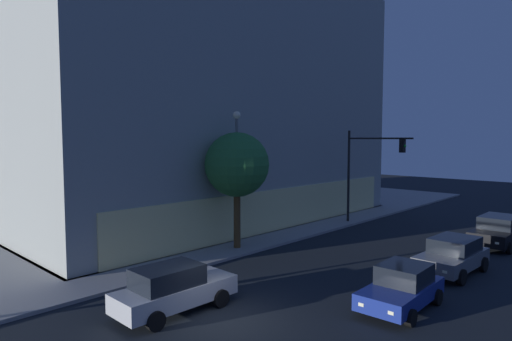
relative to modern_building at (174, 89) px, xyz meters
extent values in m
plane|color=black|center=(-12.28, -19.73, -10.46)|extent=(120.00, 120.00, 0.00)
cube|color=#4C4C51|center=(0.00, 0.03, -10.39)|extent=(29.19, 23.91, 0.15)
cube|color=#F5E999|center=(0.00, -11.52, -8.93)|extent=(25.91, 0.60, 2.77)
cube|color=#969C96|center=(0.00, 0.03, -1.12)|extent=(28.79, 23.51, 18.38)
cylinder|color=black|center=(5.79, -13.53, -6.94)|extent=(0.18, 0.18, 6.75)
cylinder|color=black|center=(5.65, -16.02, -4.14)|extent=(0.40, 4.98, 0.12)
cube|color=black|center=(5.55, -17.76, -4.64)|extent=(0.34, 0.34, 0.90)
sphere|color=green|center=(5.54, -17.94, -4.64)|extent=(0.18, 0.18, 0.18)
cylinder|color=slate|center=(-5.27, -13.03, -6.65)|extent=(0.16, 0.16, 7.32)
sphere|color=#F9EFC6|center=(-5.27, -13.03, -2.84)|extent=(0.44, 0.44, 0.44)
cylinder|color=brown|center=(-5.38, -13.15, -8.68)|extent=(0.38, 0.38, 3.26)
sphere|color=#2B6F34|center=(-5.38, -13.15, -5.60)|extent=(3.62, 3.62, 3.62)
cube|color=#B7BABF|center=(-12.98, -17.77, -9.78)|extent=(4.60, 1.80, 0.70)
cube|color=black|center=(-13.32, -17.76, -9.07)|extent=(2.40, 1.59, 0.71)
cube|color=#F9F4CC|center=(-10.73, -17.28, -9.78)|extent=(0.12, 0.20, 0.12)
cube|color=#F9F4CC|center=(-10.75, -18.32, -9.78)|extent=(0.12, 0.20, 0.12)
cylinder|color=black|center=(-11.55, -16.92, -10.12)|extent=(0.68, 0.25, 0.67)
cylinder|color=black|center=(-11.57, -18.65, -10.12)|extent=(0.68, 0.25, 0.67)
cylinder|color=black|center=(-14.38, -16.88, -10.12)|extent=(0.68, 0.25, 0.67)
cylinder|color=black|center=(-14.41, -18.61, -10.12)|extent=(0.68, 0.25, 0.67)
cube|color=navy|center=(-7.07, -23.63, -9.86)|extent=(4.13, 1.91, 0.60)
cube|color=black|center=(-6.77, -23.62, -9.21)|extent=(1.94, 1.67, 0.70)
cube|color=#F9F4CC|center=(-9.04, -24.22, -9.86)|extent=(0.13, 0.20, 0.12)
cube|color=#F9F4CC|center=(-9.07, -23.14, -9.86)|extent=(0.13, 0.20, 0.12)
cylinder|color=black|center=(-8.31, -24.56, -10.16)|extent=(0.61, 0.26, 0.60)
cylinder|color=black|center=(-8.36, -22.77, -10.16)|extent=(0.61, 0.26, 0.60)
cylinder|color=black|center=(-5.78, -24.49, -10.16)|extent=(0.61, 0.26, 0.60)
cylinder|color=black|center=(-5.83, -22.69, -10.16)|extent=(0.61, 0.26, 0.60)
cube|color=slate|center=(-1.42, -23.49, -9.79)|extent=(4.45, 2.12, 0.65)
cube|color=black|center=(-1.09, -23.51, -9.14)|extent=(2.40, 1.84, 0.65)
cube|color=#F9F4CC|center=(-3.57, -23.98, -9.79)|extent=(0.13, 0.20, 0.12)
cube|color=#F9F4CC|center=(-3.53, -22.82, -9.79)|extent=(0.13, 0.20, 0.12)
cylinder|color=black|center=(-2.81, -24.40, -10.11)|extent=(0.71, 0.27, 0.70)
cylinder|color=black|center=(-2.73, -22.47, -10.11)|extent=(0.71, 0.27, 0.70)
cylinder|color=black|center=(-0.11, -24.52, -10.11)|extent=(0.71, 0.27, 0.70)
cylinder|color=black|center=(-0.02, -22.58, -10.11)|extent=(0.71, 0.27, 0.70)
cube|color=black|center=(5.75, -23.60, -9.77)|extent=(4.74, 2.00, 0.73)
cube|color=black|center=(6.11, -23.60, -9.06)|extent=(2.54, 1.80, 0.69)
cube|color=#F9F4CC|center=(3.43, -24.20, -9.77)|extent=(0.12, 0.20, 0.12)
cube|color=#F9F4CC|center=(3.43, -23.00, -9.77)|extent=(0.12, 0.20, 0.12)
cylinder|color=black|center=(4.28, -24.60, -10.13)|extent=(0.66, 0.24, 0.66)
cylinder|color=black|center=(4.28, -22.60, -10.13)|extent=(0.66, 0.24, 0.66)
cylinder|color=black|center=(7.22, -22.60, -10.13)|extent=(0.66, 0.24, 0.66)
camera|label=1|loc=(-22.14, -30.46, -4.13)|focal=30.30mm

